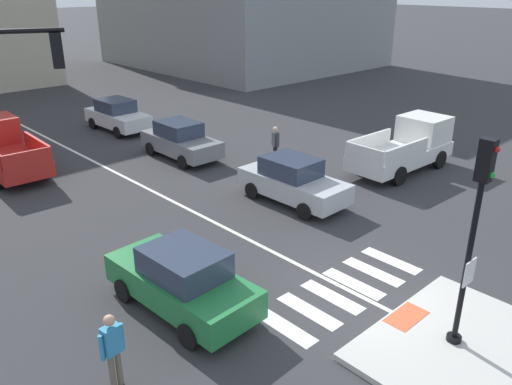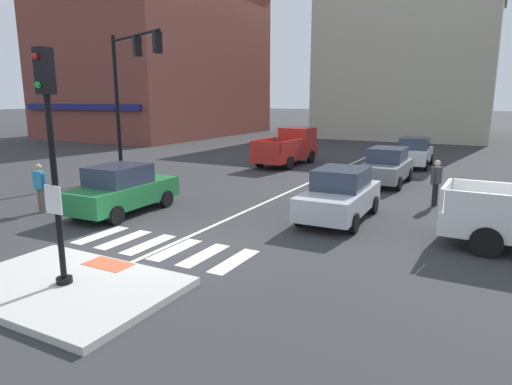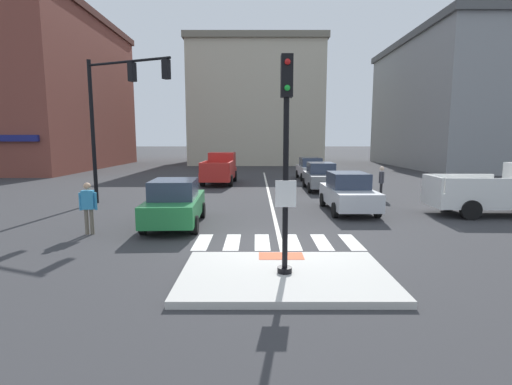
{
  "view_description": "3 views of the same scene",
  "coord_description": "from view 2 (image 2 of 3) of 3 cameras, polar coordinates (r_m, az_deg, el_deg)",
  "views": [
    {
      "loc": [
        -9.38,
        -6.3,
        7.41
      ],
      "look_at": [
        -0.21,
        3.47,
        1.87
      ],
      "focal_mm": 36.05,
      "sensor_mm": 36.0,
      "label": 1
    },
    {
      "loc": [
        7.37,
        -8.22,
        3.8
      ],
      "look_at": [
        0.96,
        3.85,
        0.91
      ],
      "focal_mm": 31.19,
      "sensor_mm": 36.0,
      "label": 2
    },
    {
      "loc": [
        -0.62,
        -10.57,
        3.03
      ],
      "look_at": [
        -0.57,
        2.86,
        1.14
      ],
      "focal_mm": 26.69,
      "sensor_mm": 36.0,
      "label": 3
    }
  ],
  "objects": [
    {
      "name": "pedestrian_at_curb_left",
      "position": [
        16.65,
        -25.99,
        0.99
      ],
      "size": [
        0.55,
        0.26,
        1.67
      ],
      "color": "#6B6051",
      "rests_on": "ground"
    },
    {
      "name": "traffic_island",
      "position": [
        9.99,
        -23.3,
        -10.99
      ],
      "size": [
        4.52,
        3.03,
        0.15
      ],
      "primitive_type": "cube",
      "color": "beige",
      "rests_on": "ground"
    },
    {
      "name": "traffic_light_mast",
      "position": [
        20.83,
        -16.05,
        13.6
      ],
      "size": [
        4.2,
        1.87,
        6.61
      ],
      "color": "black",
      "rests_on": "ground"
    },
    {
      "name": "crosswalk_stripe_d",
      "position": [
        11.69,
        -10.31,
        -7.2
      ],
      "size": [
        0.44,
        1.8,
        0.01
      ],
      "primitive_type": "cube",
      "color": "silver",
      "rests_on": "ground"
    },
    {
      "name": "car_silver_eastbound_mid",
      "position": [
        14.39,
        10.71,
        -0.25
      ],
      "size": [
        1.88,
        4.12,
        1.64
      ],
      "color": "silver",
      "rests_on": "ground"
    },
    {
      "name": "car_white_eastbound_distant",
      "position": [
        26.83,
        19.58,
        4.87
      ],
      "size": [
        1.93,
        4.14,
        1.64
      ],
      "color": "white",
      "rests_on": "ground"
    },
    {
      "name": "crosswalk_stripe_a",
      "position": [
        13.44,
        -19.28,
        -5.15
      ],
      "size": [
        0.44,
        1.8,
        0.01
      ],
      "primitive_type": "cube",
      "color": "silver",
      "rests_on": "ground"
    },
    {
      "name": "crosswalk_stripe_e",
      "position": [
        11.19,
        -6.71,
        -7.97
      ],
      "size": [
        0.44,
        1.8,
        0.01
      ],
      "primitive_type": "cube",
      "color": "silver",
      "rests_on": "ground"
    },
    {
      "name": "crosswalk_stripe_c",
      "position": [
        12.24,
        -13.59,
        -6.47
      ],
      "size": [
        0.44,
        1.8,
        0.01
      ],
      "primitive_type": "cube",
      "color": "silver",
      "rests_on": "ground"
    },
    {
      "name": "car_grey_eastbound_far",
      "position": [
        20.94,
        16.38,
        3.26
      ],
      "size": [
        1.87,
        4.12,
        1.64
      ],
      "color": "slate",
      "rests_on": "ground"
    },
    {
      "name": "pedestrian_waiting_far_side",
      "position": [
        17.13,
        22.11,
        1.6
      ],
      "size": [
        0.35,
        0.51,
        1.67
      ],
      "color": "black",
      "rests_on": "ground"
    },
    {
      "name": "signal_pole",
      "position": [
        9.3,
        -24.77,
        5.3
      ],
      "size": [
        0.44,
        0.38,
        4.56
      ],
      "color": "black",
      "rests_on": "traffic_island"
    },
    {
      "name": "crosswalk_stripe_f",
      "position": [
        10.74,
        -2.77,
        -8.77
      ],
      "size": [
        0.44,
        1.8,
        0.01
      ],
      "primitive_type": "cube",
      "color": "silver",
      "rests_on": "ground"
    },
    {
      "name": "crosswalk_stripe_b",
      "position": [
        12.82,
        -16.57,
        -5.79
      ],
      "size": [
        0.44,
        1.8,
        0.01
      ],
      "primitive_type": "cube",
      "color": "silver",
      "rests_on": "ground"
    },
    {
      "name": "car_green_westbound_near",
      "position": [
        15.59,
        -16.82,
        0.38
      ],
      "size": [
        1.99,
        4.17,
        1.64
      ],
      "color": "#237A3D",
      "rests_on": "ground"
    },
    {
      "name": "pickup_truck_red_westbound_distant",
      "position": [
        26.23,
        4.29,
        5.75
      ],
      "size": [
        2.2,
        5.17,
        2.08
      ],
      "color": "red",
      "rests_on": "ground"
    },
    {
      "name": "ground_plane",
      "position": [
        11.68,
        -13.26,
        -7.38
      ],
      "size": [
        300.0,
        300.0,
        0.0
      ],
      "primitive_type": "plane",
      "color": "#333335"
    },
    {
      "name": "building_corner_left",
      "position": [
        51.55,
        19.66,
        15.23
      ],
      "size": [
        16.05,
        20.79,
        14.64
      ],
      "color": "beige",
      "rests_on": "ground"
    },
    {
      "name": "lane_centre_line",
      "position": [
        19.98,
        6.09,
        0.93
      ],
      "size": [
        0.14,
        28.0,
        0.01
      ],
      "primitive_type": "cube",
      "color": "silver",
      "rests_on": "ground"
    },
    {
      "name": "tactile_pad_front",
      "position": [
        10.66,
        -18.43,
        -8.7
      ],
      "size": [
        1.1,
        0.6,
        0.01
      ],
      "primitive_type": "cube",
      "color": "#DB5B38",
      "rests_on": "traffic_island"
    },
    {
      "name": "building_corner_right",
      "position": [
        49.68,
        -12.18,
        16.39
      ],
      "size": [
        15.62,
        22.07,
        15.67
      ],
      "color": "brown",
      "rests_on": "ground"
    }
  ]
}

